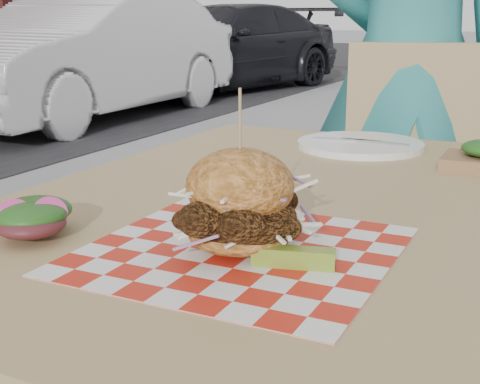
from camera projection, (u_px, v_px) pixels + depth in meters
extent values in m
imported|color=teal|center=(409.00, 64.00, 2.04)|extent=(0.75, 0.62, 1.76)
imported|color=silver|center=(89.00, 55.00, 6.61)|extent=(1.35, 3.81, 1.25)
imported|color=black|center=(222.00, 47.00, 9.12)|extent=(2.56, 4.27, 1.16)
cube|color=tan|center=(282.00, 209.00, 1.07)|extent=(0.80, 1.20, 0.04)
cylinder|color=#333338|center=(239.00, 276.00, 1.78)|extent=(0.05, 0.05, 0.71)
cube|color=tan|center=(397.00, 226.00, 1.88)|extent=(0.51, 0.51, 0.04)
cube|color=tan|center=(401.00, 127.00, 2.01)|extent=(0.42, 0.14, 0.50)
cylinder|color=#333338|center=(325.00, 325.00, 1.81)|extent=(0.03, 0.03, 0.43)
cylinder|color=#333338|center=(463.00, 338.00, 1.74)|extent=(0.03, 0.03, 0.43)
cylinder|color=#333338|center=(334.00, 275.00, 2.15)|extent=(0.03, 0.03, 0.43)
cylinder|color=#333338|center=(451.00, 284.00, 2.08)|extent=(0.03, 0.03, 0.43)
cube|color=red|center=(240.00, 250.00, 0.82)|extent=(0.36, 0.36, 0.00)
ellipsoid|color=#CB7D39|center=(240.00, 232.00, 0.81)|extent=(0.13, 0.13, 0.04)
ellipsoid|color=brown|center=(240.00, 218.00, 0.81)|extent=(0.14, 0.13, 0.07)
ellipsoid|color=#CB7D39|center=(240.00, 186.00, 0.80)|extent=(0.13, 0.13, 0.09)
cylinder|color=tan|center=(240.00, 130.00, 0.78)|extent=(0.00, 0.00, 0.10)
cube|color=olive|center=(293.00, 257.00, 0.76)|extent=(0.10, 0.05, 0.02)
ellipsoid|color=#3F1419|center=(49.00, 234.00, 0.84)|extent=(0.08, 0.08, 0.03)
ellipsoid|color=#194E16|center=(47.00, 224.00, 0.87)|extent=(0.08, 0.08, 0.03)
ellipsoid|color=#194E16|center=(15.00, 227.00, 0.86)|extent=(0.08, 0.08, 0.03)
ellipsoid|color=#3F1419|center=(16.00, 237.00, 0.82)|extent=(0.08, 0.08, 0.03)
cylinder|color=#D53B90|center=(50.00, 213.00, 0.85)|extent=(0.05, 0.05, 0.04)
cylinder|color=white|center=(360.00, 145.00, 1.44)|extent=(0.27, 0.27, 0.01)
cube|color=silver|center=(347.00, 140.00, 1.45)|extent=(0.15, 0.03, 0.00)
cube|color=silver|center=(374.00, 142.00, 1.42)|extent=(0.15, 0.03, 0.00)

